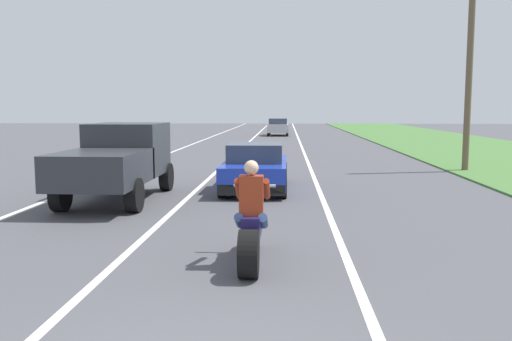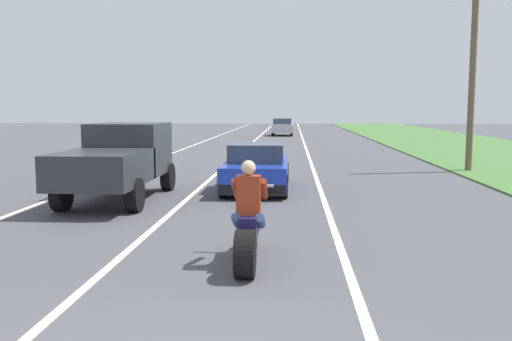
{
  "view_description": "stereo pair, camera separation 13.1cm",
  "coord_description": "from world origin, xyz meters",
  "px_view_note": "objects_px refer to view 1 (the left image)",
  "views": [
    {
      "loc": [
        0.82,
        -3.87,
        2.4
      ],
      "look_at": [
        0.15,
        8.13,
        1.0
      ],
      "focal_mm": 37.83,
      "sensor_mm": 36.0,
      "label": 1
    },
    {
      "loc": [
        0.95,
        -3.86,
        2.4
      ],
      "look_at": [
        0.15,
        8.13,
        1.0
      ],
      "focal_mm": 37.83,
      "sensor_mm": 36.0,
      "label": 2
    }
  ],
  "objects_px": {
    "motorcycle_with_rider": "(251,228)",
    "pickup_truck_left_lane_dark_grey": "(118,158)",
    "distant_car_far_ahead": "(278,127)",
    "sports_car_blue": "(256,168)"
  },
  "relations": [
    {
      "from": "motorcycle_with_rider",
      "to": "pickup_truck_left_lane_dark_grey",
      "type": "relative_size",
      "value": 0.46
    },
    {
      "from": "sports_car_blue",
      "to": "motorcycle_with_rider",
      "type": "bearing_deg",
      "value": -87.25
    },
    {
      "from": "motorcycle_with_rider",
      "to": "distant_car_far_ahead",
      "type": "height_order",
      "value": "motorcycle_with_rider"
    },
    {
      "from": "sports_car_blue",
      "to": "distant_car_far_ahead",
      "type": "height_order",
      "value": "distant_car_far_ahead"
    },
    {
      "from": "motorcycle_with_rider",
      "to": "pickup_truck_left_lane_dark_grey",
      "type": "height_order",
      "value": "pickup_truck_left_lane_dark_grey"
    },
    {
      "from": "pickup_truck_left_lane_dark_grey",
      "to": "distant_car_far_ahead",
      "type": "relative_size",
      "value": 1.2
    },
    {
      "from": "motorcycle_with_rider",
      "to": "distant_car_far_ahead",
      "type": "distance_m",
      "value": 39.25
    },
    {
      "from": "pickup_truck_left_lane_dark_grey",
      "to": "distant_car_far_ahead",
      "type": "bearing_deg",
      "value": 83.8
    },
    {
      "from": "sports_car_blue",
      "to": "pickup_truck_left_lane_dark_grey",
      "type": "height_order",
      "value": "pickup_truck_left_lane_dark_grey"
    },
    {
      "from": "sports_car_blue",
      "to": "distant_car_far_ahead",
      "type": "bearing_deg",
      "value": 89.67
    }
  ]
}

